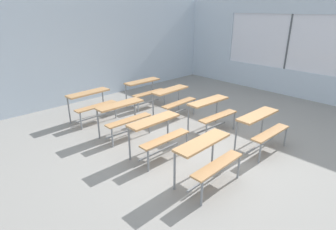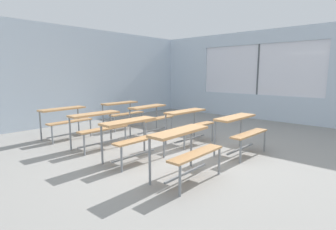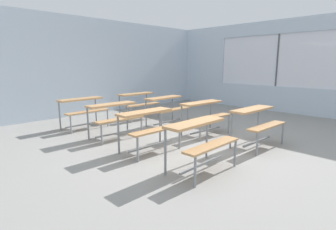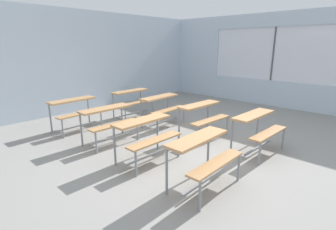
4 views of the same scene
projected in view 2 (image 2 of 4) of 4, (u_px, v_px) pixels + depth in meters
The scene contains 11 objects.
ground at pixel (173, 155), 5.23m from camera, with size 10.00×9.00×0.05m, color gray.
wall_back at pixel (62, 76), 7.96m from camera, with size 10.00×0.12×3.00m, color silver.
wall_right at pixel (276, 77), 8.56m from camera, with size 0.12×9.00×3.00m.
desk_bench_r0c0 at pixel (185, 143), 3.91m from camera, with size 1.11×0.61×0.74m.
desk_bench_r0c1 at pixel (240, 126), 5.15m from camera, with size 1.12×0.62×0.74m.
desk_bench_r1c0 at pixel (133, 130), 4.74m from camera, with size 1.10×0.59×0.74m.
desk_bench_r1c1 at pixel (189, 119), 5.95m from camera, with size 1.13×0.64×0.74m.
desk_bench_r2c0 at pixel (98, 122), 5.58m from camera, with size 1.11×0.60×0.74m.
desk_bench_r2c1 at pixel (151, 113), 6.79m from camera, with size 1.12×0.64×0.74m.
desk_bench_r3c0 at pixel (65, 116), 6.39m from camera, with size 1.12×0.64×0.74m.
desk_bench_r3c1 at pixel (122, 109), 7.60m from camera, with size 1.10×0.60×0.74m.
Camera 2 is at (-3.80, -3.30, 1.60)m, focal length 28.00 mm.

